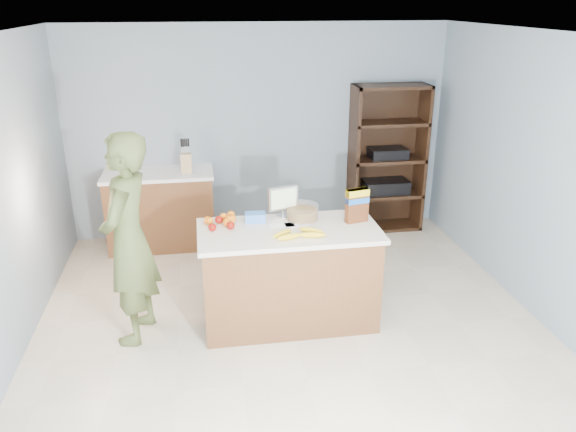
{
  "coord_description": "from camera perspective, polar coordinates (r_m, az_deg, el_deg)",
  "views": [
    {
      "loc": [
        -0.72,
        -4.08,
        2.75
      ],
      "look_at": [
        0.0,
        0.35,
        1.0
      ],
      "focal_mm": 35.0,
      "sensor_mm": 36.0,
      "label": 1
    }
  ],
  "objects": [
    {
      "name": "apples",
      "position": [
        4.85,
        -6.86,
        -0.83
      ],
      "size": [
        0.23,
        0.24,
        0.07
      ],
      "color": "maroon",
      "rests_on": "counter_peninsula"
    },
    {
      "name": "tv",
      "position": [
        5.03,
        -0.51,
        1.68
      ],
      "size": [
        0.28,
        0.12,
        0.28
      ],
      "color": "silver",
      "rests_on": "counter_peninsula"
    },
    {
      "name": "salad_bowl",
      "position": [
        5.01,
        1.45,
        0.33
      ],
      "size": [
        0.3,
        0.3,
        0.13
      ],
      "color": "#267219",
      "rests_on": "counter_peninsula"
    },
    {
      "name": "oranges",
      "position": [
        4.95,
        -6.64,
        -0.32
      ],
      "size": [
        0.28,
        0.26,
        0.07
      ],
      "color": "orange",
      "rests_on": "counter_peninsula"
    },
    {
      "name": "envelopes",
      "position": [
        4.89,
        0.17,
        -0.9
      ],
      "size": [
        0.36,
        0.12,
        0.0
      ],
      "color": "white",
      "rests_on": "counter_peninsula"
    },
    {
      "name": "walls",
      "position": [
        4.28,
        0.75,
        6.46
      ],
      "size": [
        4.52,
        5.02,
        2.51
      ],
      "color": "gray",
      "rests_on": "ground"
    },
    {
      "name": "bananas",
      "position": [
        4.64,
        1.11,
        -1.83
      ],
      "size": [
        0.46,
        0.24,
        0.05
      ],
      "color": "yellow",
      "rests_on": "counter_peninsula"
    },
    {
      "name": "person",
      "position": [
        4.77,
        -15.89,
        -2.36
      ],
      "size": [
        0.57,
        0.74,
        1.8
      ],
      "primitive_type": "imported",
      "rotation": [
        0.0,
        0.0,
        -1.81
      ],
      "color": "#4A572C",
      "rests_on": "ground"
    },
    {
      "name": "knife_block",
      "position": [
        6.45,
        -10.3,
        5.39
      ],
      "size": [
        0.12,
        0.1,
        0.31
      ],
      "color": "tan",
      "rests_on": "back_cabinet"
    },
    {
      "name": "back_cabinet",
      "position": [
        6.7,
        -12.77,
        0.71
      ],
      "size": [
        1.24,
        0.62,
        0.9
      ],
      "color": "brown",
      "rests_on": "ground"
    },
    {
      "name": "blue_carton",
      "position": [
        4.96,
        -3.35,
        -0.14
      ],
      "size": [
        0.19,
        0.13,
        0.08
      ],
      "primitive_type": "cube",
      "rotation": [
        0.0,
        0.0,
        -0.07
      ],
      "color": "blue",
      "rests_on": "counter_peninsula"
    },
    {
      "name": "shelving_unit",
      "position": [
        7.07,
        9.9,
        5.53
      ],
      "size": [
        0.9,
        0.4,
        1.8
      ],
      "color": "black",
      "rests_on": "ground"
    },
    {
      "name": "floor",
      "position": [
        4.97,
        0.66,
        -12.28
      ],
      "size": [
        4.5,
        5.0,
        0.02
      ],
      "primitive_type": "cube",
      "color": "beige",
      "rests_on": "ground"
    },
    {
      "name": "cereal_box",
      "position": [
        4.93,
        7.03,
        1.31
      ],
      "size": [
        0.21,
        0.12,
        0.3
      ],
      "color": "#592B14",
      "rests_on": "counter_peninsula"
    },
    {
      "name": "counter_peninsula",
      "position": [
        5.01,
        0.09,
        -6.44
      ],
      "size": [
        1.56,
        0.76,
        0.9
      ],
      "color": "brown",
      "rests_on": "ground"
    }
  ]
}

